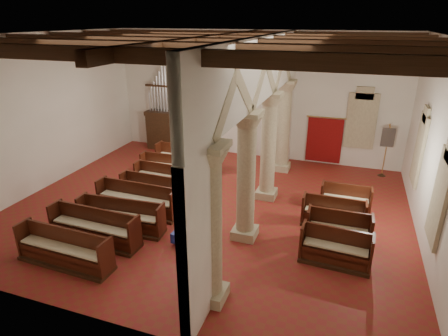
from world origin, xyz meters
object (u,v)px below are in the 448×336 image
pipe_organ (166,123)px  processional_banner (384,159)px  lectern (181,140)px  nave_pew_0 (65,253)px  aisle_pew_0 (335,252)px

pipe_organ → processional_banner: bearing=-1.4°
lectern → nave_pew_0: lectern is taller
lectern → nave_pew_0: 10.09m
pipe_organ → lectern: 1.15m
processional_banner → aisle_pew_0: bearing=-105.4°
pipe_organ → processional_banner: size_ratio=1.87×
lectern → aisle_pew_0: (8.28, -7.50, -0.18)m
aisle_pew_0 → lectern: bearing=141.2°
pipe_organ → lectern: bearing=-0.8°
nave_pew_0 → aisle_pew_0: bearing=21.3°
pipe_organ → processional_banner: 10.66m
pipe_organ → processional_banner: pipe_organ is taller
lectern → processional_banner: bearing=16.6°
aisle_pew_0 → nave_pew_0: bearing=-157.2°
processional_banner → nave_pew_0: processional_banner is taller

